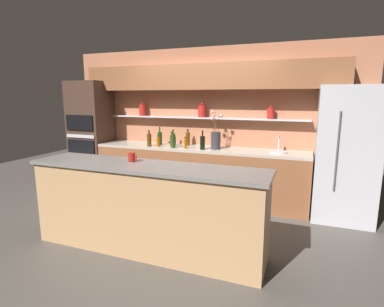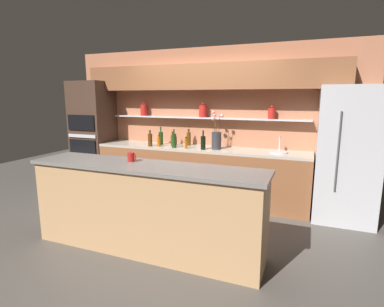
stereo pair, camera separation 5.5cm
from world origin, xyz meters
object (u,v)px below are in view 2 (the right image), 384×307
refrigerator (347,155)px  bottle_spirit_0 (189,139)px  flower_vase (216,139)px  bottle_sauce_5 (186,143)px  sink_fixture (279,151)px  bottle_spirit_2 (150,140)px  bottle_wine_6 (161,138)px  oven_tower (94,135)px  bottle_wine_1 (174,141)px  coffee_mug (131,157)px  bottle_sauce_3 (175,140)px  bottle_wine_8 (203,142)px  bottle_oil_7 (173,140)px  bottle_sauce_4 (159,142)px

refrigerator → bottle_spirit_0: refrigerator is taller
flower_vase → bottle_sauce_5: (-0.49, -0.12, -0.09)m
sink_fixture → bottle_sauce_5: bearing=-173.3°
bottle_spirit_2 → bottle_wine_6: bottle_wine_6 is taller
oven_tower → bottle_wine_1: size_ratio=6.66×
refrigerator → bottle_spirit_2: size_ratio=6.95×
bottle_spirit_0 → bottle_wine_1: 0.34m
sink_fixture → bottle_sauce_5: sink_fixture is taller
oven_tower → bottle_wine_1: (1.81, -0.15, 0.01)m
oven_tower → sink_fixture: bearing=0.2°
refrigerator → flower_vase: bearing=-180.0°
bottle_spirit_0 → sink_fixture: bearing=-5.3°
refrigerator → coffee_mug: size_ratio=18.10×
flower_vase → bottle_wine_1: 0.72m
refrigerator → bottle_wine_6: size_ratio=6.03×
bottle_sauce_3 → bottle_wine_8: bottle_wine_8 is taller
refrigerator → bottle_wine_8: 2.12m
flower_vase → bottle_wine_6: flower_vase is taller
bottle_sauce_3 → bottle_spirit_0: bearing=-0.3°
oven_tower → bottle_sauce_3: 1.70m
bottle_wine_6 → coffee_mug: 1.92m
refrigerator → bottle_oil_7: bearing=179.3°
bottle_oil_7 → coffee_mug: bearing=-80.2°
refrigerator → bottle_sauce_4: refrigerator is taller
bottle_spirit_2 → bottle_oil_7: 0.39m
bottle_wine_8 → flower_vase: bearing=29.9°
refrigerator → bottle_oil_7: refrigerator is taller
bottle_sauce_4 → bottle_wine_6: bottle_wine_6 is taller
sink_fixture → bottle_sauce_5: (-1.48, -0.17, 0.06)m
bottle_wine_1 → bottle_sauce_4: size_ratio=1.58×
oven_tower → bottle_sauce_4: (1.52, -0.15, -0.03)m
bottle_spirit_0 → bottle_sauce_5: size_ratio=1.48×
refrigerator → bottle_sauce_3: bearing=175.9°
oven_tower → bottle_oil_7: oven_tower is taller
bottle_spirit_2 → bottle_sauce_3: 0.47m
bottle_spirit_0 → oven_tower: bearing=-175.4°
bottle_spirit_0 → bottle_spirit_2: bearing=-150.1°
refrigerator → bottle_sauce_4: 2.92m
flower_vase → bottle_wine_1: size_ratio=2.03×
sink_fixture → bottle_wine_6: bearing=178.4°
bottle_spirit_0 → bottle_wine_1: bottle_wine_1 is taller
bottle_sauce_4 → bottle_sauce_5: bearing=-1.3°
bottle_spirit_2 → bottle_wine_6: size_ratio=0.87×
bottle_wine_1 → bottle_sauce_5: size_ratio=1.60×
oven_tower → bottle_sauce_4: 1.53m
refrigerator → coffee_mug: 2.98m
bottle_spirit_0 → bottle_spirit_2: size_ratio=1.04×
oven_tower → bottle_wine_8: 2.34m
bottle_spirit_2 → bottle_sauce_5: bottle_spirit_2 is taller
bottle_spirit_0 → coffee_mug: (0.07, -1.93, 0.03)m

